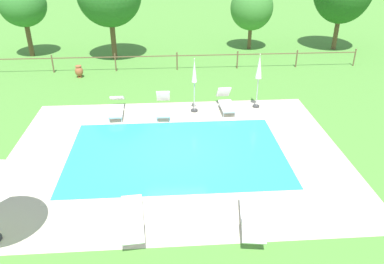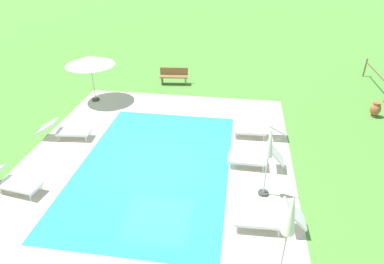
{
  "view_description": "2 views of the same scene",
  "coord_description": "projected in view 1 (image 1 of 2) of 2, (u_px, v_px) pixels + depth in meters",
  "views": [
    {
      "loc": [
        -0.3,
        -12.29,
        7.25
      ],
      "look_at": [
        0.61,
        0.5,
        0.6
      ],
      "focal_mm": 36.08,
      "sensor_mm": 36.0,
      "label": 1
    },
    {
      "loc": [
        9.35,
        2.71,
        6.93
      ],
      "look_at": [
        -0.55,
        1.25,
        1.17
      ],
      "focal_mm": 31.68,
      "sensor_mm": 36.0,
      "label": 2
    }
  ],
  "objects": [
    {
      "name": "terracotta_urn_near_fence",
      "position": [
        79.0,
        71.0,
        21.5
      ],
      "size": [
        0.44,
        0.44,
        0.68
      ],
      "color": "#A85B38",
      "rests_on": "ground"
    },
    {
      "name": "pool_deck_paving",
      "position": [
        176.0,
        153.0,
        14.24
      ],
      "size": [
        12.27,
        9.56,
        0.01
      ],
      "primitive_type": "cube",
      "color": "beige",
      "rests_on": "ground"
    },
    {
      "name": "sun_lounger_north_mid",
      "position": [
        252.0,
        214.0,
        10.6
      ],
      "size": [
        0.89,
        2.12,
        0.75
      ],
      "color": "white",
      "rests_on": "ground"
    },
    {
      "name": "swimming_pool_water",
      "position": [
        176.0,
        153.0,
        14.24
      ],
      "size": [
        7.88,
        5.17,
        0.01
      ],
      "primitive_type": "cube",
      "color": "#2DB7C6",
      "rests_on": "ground"
    },
    {
      "name": "sun_lounger_north_far",
      "position": [
        116.0,
        107.0,
        17.08
      ],
      "size": [
        0.66,
        2.07,
        0.74
      ],
      "color": "white",
      "rests_on": "ground"
    },
    {
      "name": "ground_plane",
      "position": [
        176.0,
        153.0,
        14.24
      ],
      "size": [
        160.0,
        160.0,
        0.0
      ],
      "primitive_type": "plane",
      "color": "#518E38"
    },
    {
      "name": "sun_lounger_north_end",
      "position": [
        132.0,
        215.0,
        10.55
      ],
      "size": [
        0.77,
        2.08,
        0.78
      ],
      "color": "white",
      "rests_on": "ground"
    },
    {
      "name": "tree_west_mid",
      "position": [
        23.0,
        5.0,
        23.99
      ],
      "size": [
        2.88,
        2.88,
        4.6
      ],
      "color": "brown",
      "rests_on": "ground"
    },
    {
      "name": "sun_lounger_south_near_corner",
      "position": [
        163.0,
        106.0,
        17.09
      ],
      "size": [
        0.62,
        1.89,
        0.96
      ],
      "color": "white",
      "rests_on": "ground"
    },
    {
      "name": "pool_coping_rim",
      "position": [
        176.0,
        153.0,
        14.24
      ],
      "size": [
        8.36,
        5.65,
        0.01
      ],
      "color": "beige",
      "rests_on": "ground"
    },
    {
      "name": "patio_umbrella_closed_row_west",
      "position": [
        259.0,
        71.0,
        17.19
      ],
      "size": [
        0.32,
        0.32,
        2.54
      ],
      "color": "#383838",
      "rests_on": "ground"
    },
    {
      "name": "sun_lounger_north_near_steps",
      "position": [
        226.0,
        102.0,
        17.54
      ],
      "size": [
        0.67,
        1.93,
        0.94
      ],
      "color": "white",
      "rests_on": "ground"
    },
    {
      "name": "patio_umbrella_closed_row_mid_west",
      "position": [
        194.0,
        77.0,
        16.83
      ],
      "size": [
        0.32,
        0.32,
        2.48
      ],
      "color": "#383838",
      "rests_on": "ground"
    },
    {
      "name": "tree_far_west",
      "position": [
        252.0,
        8.0,
        25.79
      ],
      "size": [
        2.84,
        2.84,
        4.25
      ],
      "color": "brown",
      "rests_on": "ground"
    },
    {
      "name": "perimeter_fence",
      "position": [
        177.0,
        58.0,
        22.57
      ],
      "size": [
        21.6,
        0.08,
        1.05
      ],
      "color": "brown",
      "rests_on": "ground"
    }
  ]
}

